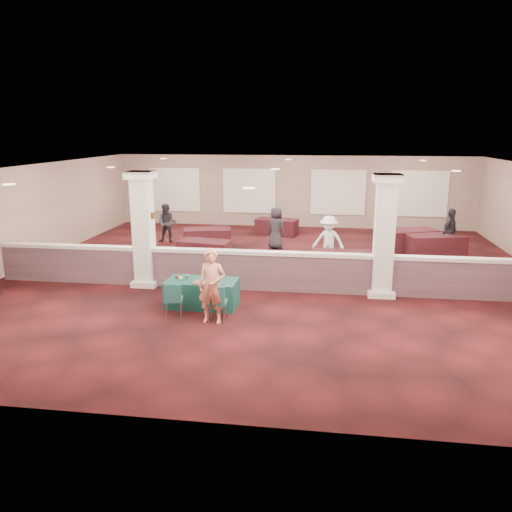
# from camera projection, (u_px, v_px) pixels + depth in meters

# --- Properties ---
(ground) EXTENTS (16.00, 16.00, 0.00)m
(ground) POSITION_uv_depth(u_px,v_px,m) (274.00, 275.00, 15.15)
(ground) COLOR #441113
(ground) RESTS_ON ground
(wall_back) EXTENTS (16.00, 0.04, 3.20)m
(wall_back) POSITION_uv_depth(u_px,v_px,m) (293.00, 192.00, 22.44)
(wall_back) COLOR #7D6256
(wall_back) RESTS_ON ground
(wall_front) EXTENTS (16.00, 0.04, 3.20)m
(wall_front) POSITION_uv_depth(u_px,v_px,m) (217.00, 323.00, 7.07)
(wall_front) COLOR #7D6256
(wall_front) RESTS_ON ground
(wall_left) EXTENTS (0.04, 16.00, 3.20)m
(wall_left) POSITION_uv_depth(u_px,v_px,m) (25.00, 217.00, 15.84)
(wall_left) COLOR #7D6256
(wall_left) RESTS_ON ground
(ceiling) EXTENTS (16.00, 16.00, 0.02)m
(ceiling) POSITION_uv_depth(u_px,v_px,m) (275.00, 168.00, 14.37)
(ceiling) COLOR silver
(ceiling) RESTS_ON wall_back
(partition_wall) EXTENTS (15.60, 0.28, 1.10)m
(partition_wall) POSITION_uv_depth(u_px,v_px,m) (269.00, 270.00, 13.57)
(partition_wall) COLOR #53383C
(partition_wall) RESTS_ON ground
(column_left) EXTENTS (0.72, 0.72, 3.20)m
(column_left) POSITION_uv_depth(u_px,v_px,m) (143.00, 228.00, 13.78)
(column_left) COLOR white
(column_left) RESTS_ON ground
(column_right) EXTENTS (0.72, 0.72, 3.20)m
(column_right) POSITION_uv_depth(u_px,v_px,m) (384.00, 235.00, 12.90)
(column_right) COLOR white
(column_right) RESTS_ON ground
(sconce_left) EXTENTS (0.12, 0.12, 0.18)m
(sconce_left) POSITION_uv_depth(u_px,v_px,m) (133.00, 215.00, 13.73)
(sconce_left) COLOR brown
(sconce_left) RESTS_ON column_left
(sconce_right) EXTENTS (0.12, 0.12, 0.18)m
(sconce_right) POSITION_uv_depth(u_px,v_px,m) (152.00, 216.00, 13.65)
(sconce_right) COLOR brown
(sconce_right) RESTS_ON column_left
(near_table) EXTENTS (1.78, 0.92, 0.67)m
(near_table) POSITION_uv_depth(u_px,v_px,m) (202.00, 293.00, 12.39)
(near_table) COLOR #103D31
(near_table) RESTS_ON ground
(conf_chair_main) EXTENTS (0.45, 0.46, 0.86)m
(conf_chair_main) POSITION_uv_depth(u_px,v_px,m) (217.00, 300.00, 11.35)
(conf_chair_main) COLOR #1F575B
(conf_chair_main) RESTS_ON ground
(conf_chair_side) EXTENTS (0.49, 0.50, 0.83)m
(conf_chair_side) POSITION_uv_depth(u_px,v_px,m) (173.00, 297.00, 11.63)
(conf_chair_side) COLOR #1F575B
(conf_chair_side) RESTS_ON ground
(woman) EXTENTS (0.63, 0.42, 1.72)m
(woman) POSITION_uv_depth(u_px,v_px,m) (212.00, 286.00, 11.22)
(woman) COLOR #D6725D
(woman) RESTS_ON ground
(far_table_front_left) EXTENTS (1.82, 1.12, 0.69)m
(far_table_front_left) POSITION_uv_depth(u_px,v_px,m) (205.00, 251.00, 16.74)
(far_table_front_left) COLOR black
(far_table_front_left) RESTS_ON ground
(far_table_front_center) EXTENTS (1.74, 0.92, 0.69)m
(far_table_front_center) POSITION_uv_depth(u_px,v_px,m) (341.00, 263.00, 15.21)
(far_table_front_center) COLOR black
(far_table_front_center) RESTS_ON ground
(far_table_front_right) EXTENTS (2.11, 1.43, 0.78)m
(far_table_front_right) POSITION_uv_depth(u_px,v_px,m) (435.00, 246.00, 17.22)
(far_table_front_right) COLOR black
(far_table_front_right) RESTS_ON ground
(far_table_back_left) EXTENTS (1.91, 1.29, 0.71)m
(far_table_back_left) POSITION_uv_depth(u_px,v_px,m) (207.00, 238.00, 18.70)
(far_table_back_left) COLOR black
(far_table_back_left) RESTS_ON ground
(far_table_back_center) EXTENTS (1.82, 1.17, 0.68)m
(far_table_back_center) POSITION_uv_depth(u_px,v_px,m) (277.00, 227.00, 20.87)
(far_table_back_center) COLOR black
(far_table_back_center) RESTS_ON ground
(far_table_back_right) EXTENTS (2.22, 1.64, 0.81)m
(far_table_back_right) POSITION_uv_depth(u_px,v_px,m) (409.00, 240.00, 18.03)
(far_table_back_right) COLOR black
(far_table_back_right) RESTS_ON ground
(attendee_a) EXTENTS (0.75, 0.44, 1.52)m
(attendee_a) POSITION_uv_depth(u_px,v_px,m) (167.00, 223.00, 19.43)
(attendee_a) COLOR black
(attendee_a) RESTS_ON ground
(attendee_b) EXTENTS (1.13, 0.74, 1.62)m
(attendee_b) POSITION_uv_depth(u_px,v_px,m) (329.00, 241.00, 16.08)
(attendee_b) COLOR silver
(attendee_b) RESTS_ON ground
(attendee_c) EXTENTS (0.94, 1.06, 1.65)m
(attendee_c) POSITION_uv_depth(u_px,v_px,m) (450.00, 232.00, 17.39)
(attendee_c) COLOR black
(attendee_c) RESTS_ON ground
(attendee_d) EXTENTS (0.87, 0.75, 1.56)m
(attendee_d) POSITION_uv_depth(u_px,v_px,m) (276.00, 228.00, 18.36)
(attendee_d) COLOR black
(attendee_d) RESTS_ON ground
(laptop_base) EXTENTS (0.31, 0.22, 0.02)m
(laptop_base) POSITION_uv_depth(u_px,v_px,m) (212.00, 281.00, 12.21)
(laptop_base) COLOR silver
(laptop_base) RESTS_ON near_table
(laptop_screen) EXTENTS (0.30, 0.02, 0.20)m
(laptop_screen) POSITION_uv_depth(u_px,v_px,m) (213.00, 275.00, 12.29)
(laptop_screen) COLOR silver
(laptop_screen) RESTS_ON near_table
(screen_glow) EXTENTS (0.28, 0.01, 0.18)m
(screen_glow) POSITION_uv_depth(u_px,v_px,m) (213.00, 276.00, 12.29)
(screen_glow) COLOR silver
(screen_glow) RESTS_ON near_table
(knitting) EXTENTS (0.38, 0.29, 0.03)m
(knitting) POSITION_uv_depth(u_px,v_px,m) (201.00, 282.00, 12.07)
(knitting) COLOR #CF5F21
(knitting) RESTS_ON near_table
(yarn_cream) EXTENTS (0.10, 0.10, 0.10)m
(yarn_cream) POSITION_uv_depth(u_px,v_px,m) (181.00, 278.00, 12.28)
(yarn_cream) COLOR beige
(yarn_cream) RESTS_ON near_table
(yarn_red) EXTENTS (0.09, 0.09, 0.09)m
(yarn_red) POSITION_uv_depth(u_px,v_px,m) (177.00, 277.00, 12.44)
(yarn_red) COLOR maroon
(yarn_red) RESTS_ON near_table
(yarn_grey) EXTENTS (0.10, 0.10, 0.10)m
(yarn_grey) POSITION_uv_depth(u_px,v_px,m) (187.00, 276.00, 12.46)
(yarn_grey) COLOR #454449
(yarn_grey) RESTS_ON near_table
(scissors) EXTENTS (0.11, 0.03, 0.01)m
(scissors) POSITION_uv_depth(u_px,v_px,m) (223.00, 284.00, 11.96)
(scissors) COLOR #AD1812
(scissors) RESTS_ON near_table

